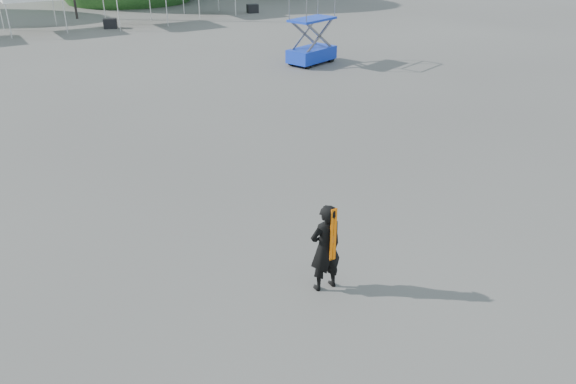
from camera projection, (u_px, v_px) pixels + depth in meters
ground at (280, 217)px, 13.04m from camera, size 120.00×120.00×0.00m
man at (325, 248)px, 10.18m from camera, size 0.66×0.46×1.74m
scissor_lift at (312, 30)px, 26.12m from camera, size 2.66×1.87×3.11m
crate_mid at (110, 23)px, 35.32m from camera, size 0.95×0.86×0.60m
crate_east at (253, 9)px, 41.13m from camera, size 0.88×0.74×0.60m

